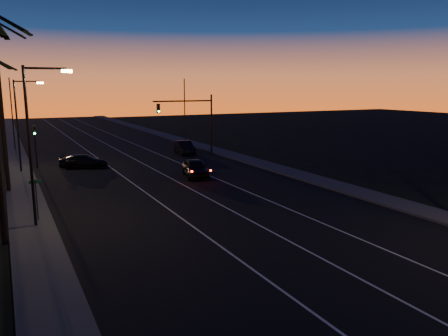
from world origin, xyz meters
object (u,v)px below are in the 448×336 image
lead_car (195,168)px  right_car (184,147)px  signal_mast (193,114)px  cross_car (84,161)px

lead_car → right_car: bearing=72.3°
signal_mast → lead_car: 12.52m
signal_mast → right_car: (-0.32, 1.92, -4.00)m
lead_car → right_car: lead_car is taller
right_car → cross_car: bearing=-161.2°
lead_car → right_car: size_ratio=1.11×
lead_car → cross_car: lead_car is taller
lead_car → right_car: 13.57m
lead_car → cross_car: size_ratio=1.08×
signal_mast → lead_car: bearing=-112.0°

